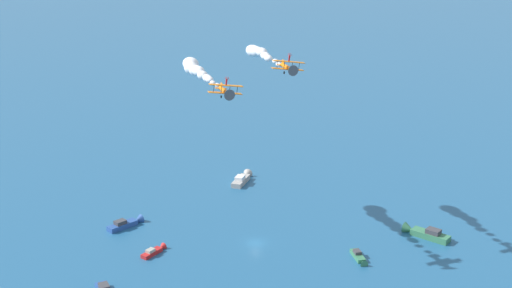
{
  "coord_description": "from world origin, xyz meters",
  "views": [
    {
      "loc": [
        77.58,
        114.42,
        69.23
      ],
      "look_at": [
        0.11,
        0.39,
        23.94
      ],
      "focal_mm": 47.04,
      "sensor_mm": 36.0,
      "label": 1
    }
  ],
  "objects_px": {
    "biplane_lead": "(288,67)",
    "motorboat_offshore": "(127,223)",
    "biplane_wingman": "(225,91)",
    "motorboat_mid_cluster": "(359,257)",
    "motorboat_far_stbd": "(424,233)",
    "motorboat_inshore": "(242,179)",
    "motorboat_ahead": "(155,251)",
    "wingwalker_lead": "(289,57)",
    "wingwalker_wingman": "(227,81)"
  },
  "relations": [
    {
      "from": "motorboat_offshore",
      "to": "biplane_wingman",
      "type": "height_order",
      "value": "biplane_wingman"
    },
    {
      "from": "motorboat_ahead",
      "to": "wingwalker_lead",
      "type": "xyz_separation_m",
      "value": [
        -28.43,
        10.7,
        41.98
      ]
    },
    {
      "from": "motorboat_ahead",
      "to": "biplane_lead",
      "type": "bearing_deg",
      "value": 159.34
    },
    {
      "from": "motorboat_offshore",
      "to": "wingwalker_lead",
      "type": "distance_m",
      "value": 57.01
    },
    {
      "from": "motorboat_inshore",
      "to": "wingwalker_lead",
      "type": "bearing_deg",
      "value": 72.54
    },
    {
      "from": "motorboat_mid_cluster",
      "to": "wingwalker_wingman",
      "type": "height_order",
      "value": "wingwalker_wingman"
    },
    {
      "from": "wingwalker_wingman",
      "to": "motorboat_offshore",
      "type": "bearing_deg",
      "value": -61.6
    },
    {
      "from": "motorboat_mid_cluster",
      "to": "motorboat_far_stbd",
      "type": "bearing_deg",
      "value": 179.97
    },
    {
      "from": "biplane_lead",
      "to": "motorboat_offshore",
      "type": "bearing_deg",
      "value": -44.45
    },
    {
      "from": "motorboat_far_stbd",
      "to": "biplane_lead",
      "type": "height_order",
      "value": "biplane_lead"
    },
    {
      "from": "wingwalker_lead",
      "to": "wingwalker_wingman",
      "type": "height_order",
      "value": "wingwalker_lead"
    },
    {
      "from": "biplane_wingman",
      "to": "motorboat_inshore",
      "type": "bearing_deg",
      "value": -127.53
    },
    {
      "from": "motorboat_far_stbd",
      "to": "motorboat_ahead",
      "type": "relative_size",
      "value": 1.69
    },
    {
      "from": "motorboat_offshore",
      "to": "motorboat_inshore",
      "type": "bearing_deg",
      "value": -166.93
    },
    {
      "from": "motorboat_ahead",
      "to": "wingwalker_lead",
      "type": "height_order",
      "value": "wingwalker_lead"
    },
    {
      "from": "biplane_lead",
      "to": "biplane_wingman",
      "type": "bearing_deg",
      "value": -8.73
    },
    {
      "from": "motorboat_ahead",
      "to": "motorboat_mid_cluster",
      "type": "distance_m",
      "value": 44.95
    },
    {
      "from": "motorboat_ahead",
      "to": "biplane_wingman",
      "type": "distance_m",
      "value": 39.57
    },
    {
      "from": "motorboat_inshore",
      "to": "motorboat_mid_cluster",
      "type": "relative_size",
      "value": 1.44
    },
    {
      "from": "motorboat_inshore",
      "to": "wingwalker_lead",
      "type": "distance_m",
      "value": 56.32
    },
    {
      "from": "motorboat_inshore",
      "to": "biplane_lead",
      "type": "xyz_separation_m",
      "value": [
        11.66,
        36.06,
        39.49
      ]
    },
    {
      "from": "motorboat_offshore",
      "to": "motorboat_mid_cluster",
      "type": "bearing_deg",
      "value": 128.21
    },
    {
      "from": "motorboat_offshore",
      "to": "wingwalker_lead",
      "type": "height_order",
      "value": "wingwalker_lead"
    },
    {
      "from": "motorboat_inshore",
      "to": "motorboat_offshore",
      "type": "distance_m",
      "value": 40.2
    },
    {
      "from": "biplane_wingman",
      "to": "motorboat_mid_cluster",
      "type": "bearing_deg",
      "value": 138.13
    },
    {
      "from": "motorboat_far_stbd",
      "to": "wingwalker_wingman",
      "type": "bearing_deg",
      "value": -24.87
    },
    {
      "from": "biplane_lead",
      "to": "biplane_wingman",
      "type": "relative_size",
      "value": 1.0
    },
    {
      "from": "motorboat_far_stbd",
      "to": "motorboat_inshore",
      "type": "xyz_separation_m",
      "value": [
        15.84,
        -53.21,
        -0.04
      ]
    },
    {
      "from": "motorboat_offshore",
      "to": "wingwalker_lead",
      "type": "xyz_separation_m",
      "value": [
        -27.79,
        27.06,
        41.78
      ]
    },
    {
      "from": "motorboat_ahead",
      "to": "wingwalker_wingman",
      "type": "height_order",
      "value": "wingwalker_wingman"
    },
    {
      "from": "wingwalker_lead",
      "to": "motorboat_far_stbd",
      "type": "bearing_deg",
      "value": 147.92
    },
    {
      "from": "motorboat_ahead",
      "to": "wingwalker_lead",
      "type": "bearing_deg",
      "value": 159.37
    },
    {
      "from": "motorboat_inshore",
      "to": "motorboat_offshore",
      "type": "height_order",
      "value": "motorboat_inshore"
    },
    {
      "from": "motorboat_ahead",
      "to": "biplane_wingman",
      "type": "height_order",
      "value": "biplane_wingman"
    },
    {
      "from": "motorboat_offshore",
      "to": "motorboat_ahead",
      "type": "relative_size",
      "value": 1.4
    },
    {
      "from": "motorboat_ahead",
      "to": "wingwalker_wingman",
      "type": "relative_size",
      "value": 3.81
    },
    {
      "from": "biplane_wingman",
      "to": "wingwalker_wingman",
      "type": "relative_size",
      "value": 4.18
    },
    {
      "from": "motorboat_inshore",
      "to": "motorboat_offshore",
      "type": "bearing_deg",
      "value": 13.07
    },
    {
      "from": "motorboat_offshore",
      "to": "biplane_lead",
      "type": "height_order",
      "value": "biplane_lead"
    },
    {
      "from": "motorboat_mid_cluster",
      "to": "biplane_wingman",
      "type": "xyz_separation_m",
      "value": [
        21.57,
        -19.34,
        36.11
      ]
    },
    {
      "from": "motorboat_offshore",
      "to": "motorboat_mid_cluster",
      "type": "distance_m",
      "value": 56.14
    },
    {
      "from": "motorboat_mid_cluster",
      "to": "biplane_wingman",
      "type": "relative_size",
      "value": 0.94
    },
    {
      "from": "motorboat_mid_cluster",
      "to": "biplane_wingman",
      "type": "bearing_deg",
      "value": -41.87
    },
    {
      "from": "motorboat_offshore",
      "to": "motorboat_ahead",
      "type": "bearing_deg",
      "value": 87.74
    },
    {
      "from": "motorboat_inshore",
      "to": "wingwalker_lead",
      "type": "xyz_separation_m",
      "value": [
        11.37,
        36.16,
        41.66
      ]
    },
    {
      "from": "motorboat_offshore",
      "to": "motorboat_far_stbd",
      "type": "bearing_deg",
      "value": 141.26
    },
    {
      "from": "motorboat_inshore",
      "to": "wingwalker_lead",
      "type": "relative_size",
      "value": 5.65
    },
    {
      "from": "wingwalker_lead",
      "to": "biplane_wingman",
      "type": "height_order",
      "value": "wingwalker_lead"
    },
    {
      "from": "wingwalker_lead",
      "to": "wingwalker_wingman",
      "type": "relative_size",
      "value": 1.0
    },
    {
      "from": "biplane_wingman",
      "to": "motorboat_ahead",
      "type": "bearing_deg",
      "value": -31.36
    }
  ]
}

